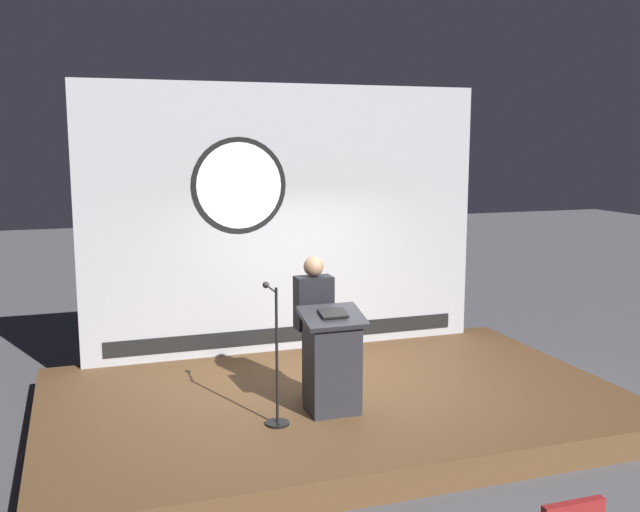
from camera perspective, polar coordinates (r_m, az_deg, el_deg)
ground_plane at (r=8.40m, az=1.08°, el=-12.65°), size 40.00×40.00×0.00m
stage_platform at (r=8.34m, az=1.08°, el=-11.70°), size 6.40×4.00×0.30m
banner_display at (r=9.61m, az=-2.72°, el=2.84°), size 5.38×0.12×3.54m
podium at (r=7.57m, az=0.98°, el=-8.38°), size 0.64×0.50×1.11m
speaker_person at (r=7.92m, az=-0.50°, el=-5.58°), size 0.40×0.26×1.58m
microphone_stand at (r=7.32m, az=-3.53°, el=-9.40°), size 0.24×0.55×1.40m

